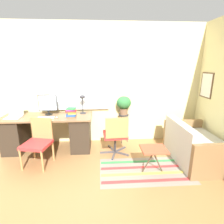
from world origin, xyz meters
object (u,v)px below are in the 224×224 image
at_px(keyboard, 46,118).
at_px(book_stack, 71,113).
at_px(plant_stand, 124,118).
at_px(potted_plant, 124,104).
at_px(monitor, 48,104).
at_px(couch_loveseat, 195,147).
at_px(office_chair_swivel, 116,134).
at_px(desk_chair_wooden, 38,141).
at_px(desk_lamp, 82,100).
at_px(mouse, 57,117).
at_px(laptop, 14,114).
at_px(folding_stool, 154,151).

bearing_deg(keyboard, book_stack, -0.01).
height_order(plant_stand, potted_plant, potted_plant).
bearing_deg(monitor, couch_loveseat, -14.53).
bearing_deg(office_chair_swivel, monitor, -20.84).
bearing_deg(desk_chair_wooden, desk_lamp, 55.84).
relative_size(mouse, plant_stand, 0.09).
relative_size(laptop, folding_stool, 0.75).
height_order(plant_stand, folding_stool, plant_stand).
bearing_deg(mouse, desk_chair_wooden, -122.96).
height_order(book_stack, desk_chair_wooden, book_stack).
height_order(office_chair_swivel, potted_plant, potted_plant).
bearing_deg(couch_loveseat, laptop, 80.13).
bearing_deg(laptop, potted_plant, 6.71).
bearing_deg(desk_chair_wooden, plant_stand, 37.79).
bearing_deg(keyboard, couch_loveseat, -9.84).
xyz_separation_m(laptop, potted_plant, (2.31, 0.27, 0.13)).
bearing_deg(keyboard, potted_plant, 13.26).
distance_m(book_stack, plant_stand, 1.23).
xyz_separation_m(mouse, couch_loveseat, (2.70, -0.49, -0.50)).
bearing_deg(monitor, mouse, -49.47).
xyz_separation_m(desk_chair_wooden, couch_loveseat, (2.97, -0.08, -0.18)).
distance_m(plant_stand, folding_stool, 1.31).
bearing_deg(monitor, office_chair_swivel, -17.43).
bearing_deg(book_stack, folding_stool, -30.10).
relative_size(desk_lamp, office_chair_swivel, 0.49).
bearing_deg(plant_stand, folding_stool, -74.26).
distance_m(desk_chair_wooden, couch_loveseat, 2.98).
distance_m(laptop, desk_chair_wooden, 0.90).
height_order(keyboard, book_stack, book_stack).
relative_size(desk_lamp, book_stack, 1.88).
relative_size(couch_loveseat, potted_plant, 3.07).
relative_size(potted_plant, folding_stool, 0.93).
bearing_deg(keyboard, office_chair_swivel, -7.79).
distance_m(keyboard, folding_stool, 2.21).
relative_size(laptop, desk_chair_wooden, 0.40).
bearing_deg(couch_loveseat, book_stack, 78.09).
bearing_deg(keyboard, laptop, 170.01).
distance_m(office_chair_swivel, potted_plant, 0.81).
bearing_deg(plant_stand, desk_chair_wooden, -154.15).
xyz_separation_m(book_stack, desk_chair_wooden, (-0.56, -0.43, -0.41)).
height_order(mouse, desk_chair_wooden, desk_chair_wooden).
relative_size(laptop, keyboard, 1.03).
distance_m(mouse, book_stack, 0.31).
bearing_deg(book_stack, plant_stand, 19.00).
height_order(mouse, book_stack, book_stack).
relative_size(mouse, desk_chair_wooden, 0.07).
distance_m(office_chair_swivel, couch_loveseat, 1.55).
height_order(office_chair_swivel, folding_stool, office_chair_swivel).
bearing_deg(mouse, laptop, 171.29).
distance_m(keyboard, desk_chair_wooden, 0.53).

